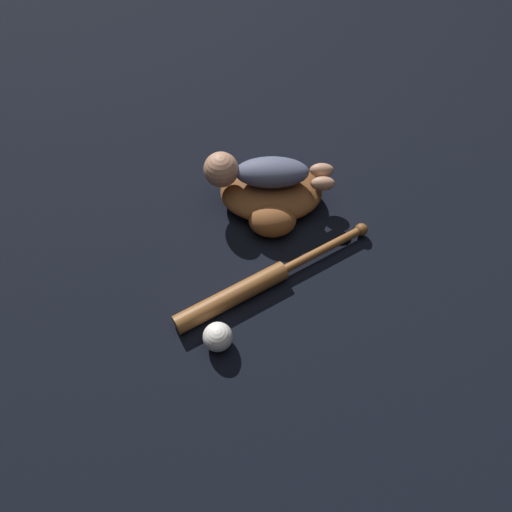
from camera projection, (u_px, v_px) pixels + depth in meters
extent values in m
plane|color=black|center=(285.00, 203.00, 1.48)|extent=(6.00, 6.00, 0.00)
ellipsoid|color=brown|center=(271.00, 191.00, 1.44)|extent=(0.35, 0.30, 0.09)
ellipsoid|color=brown|center=(272.00, 220.00, 1.39)|extent=(0.16, 0.13, 0.09)
ellipsoid|color=#4C516B|center=(272.00, 172.00, 1.38)|extent=(0.23, 0.15, 0.07)
sphere|color=tan|center=(221.00, 170.00, 1.37)|extent=(0.10, 0.10, 0.10)
ellipsoid|color=tan|center=(323.00, 184.00, 1.38)|extent=(0.08, 0.06, 0.04)
ellipsoid|color=tan|center=(321.00, 169.00, 1.41)|extent=(0.08, 0.06, 0.04)
cylinder|color=brown|center=(232.00, 297.00, 1.27)|extent=(0.32, 0.12, 0.05)
cylinder|color=brown|center=(323.00, 249.00, 1.35)|extent=(0.26, 0.08, 0.02)
sphere|color=brown|center=(361.00, 230.00, 1.39)|extent=(0.04, 0.04, 0.04)
sphere|color=white|center=(218.00, 337.00, 1.20)|extent=(0.07, 0.07, 0.07)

